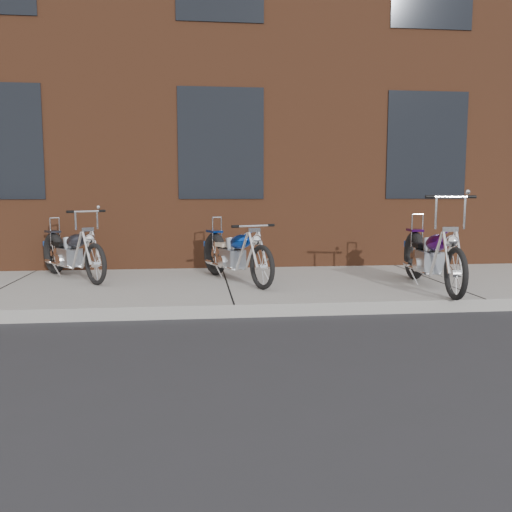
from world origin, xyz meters
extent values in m
plane|color=#28292B|center=(0.00, 0.00, 0.00)|extent=(120.00, 120.00, 0.00)
cube|color=#9B968C|center=(0.00, 1.50, 0.07)|extent=(22.00, 3.00, 0.15)
cube|color=brown|center=(0.00, 8.00, 4.00)|extent=(22.00, 10.00, 8.00)
torus|color=black|center=(2.72, 1.37, 0.50)|extent=(0.19, 0.71, 0.70)
torus|color=black|center=(2.60, -0.15, 0.47)|extent=(0.12, 0.63, 0.63)
cube|color=#919EAA|center=(2.67, 0.76, 0.49)|extent=(0.30, 0.41, 0.29)
ellipsoid|color=#440C62|center=(2.65, 0.48, 0.77)|extent=(0.29, 0.55, 0.30)
cube|color=black|center=(2.69, 1.01, 0.68)|extent=(0.25, 0.29, 0.06)
cylinder|color=white|center=(2.61, -0.02, 0.72)|extent=(0.06, 0.28, 0.52)
cylinder|color=white|center=(2.62, 0.10, 1.36)|extent=(0.53, 0.07, 0.03)
cylinder|color=white|center=(2.71, 1.30, 0.87)|extent=(0.02, 0.02, 0.47)
cylinder|color=white|center=(2.80, 0.96, 0.36)|extent=(0.12, 0.88, 0.05)
torus|color=black|center=(-0.08, 2.12, 0.48)|extent=(0.38, 0.65, 0.65)
torus|color=black|center=(0.48, 0.81, 0.44)|extent=(0.29, 0.57, 0.59)
cube|color=#919EAA|center=(0.15, 1.59, 0.47)|extent=(0.38, 0.43, 0.27)
ellipsoid|color=#0D3CB5|center=(0.25, 1.35, 0.73)|extent=(0.41, 0.55, 0.28)
cube|color=#CCB091|center=(0.05, 1.80, 0.65)|extent=(0.30, 0.32, 0.05)
cylinder|color=white|center=(0.44, 0.92, 0.68)|extent=(0.14, 0.26, 0.49)
cylinder|color=white|center=(0.39, 1.02, 0.97)|extent=(0.47, 0.22, 0.03)
cylinder|color=white|center=(-0.05, 2.05, 0.82)|extent=(0.03, 0.03, 0.43)
cylinder|color=white|center=(0.17, 1.81, 0.35)|extent=(0.36, 0.77, 0.04)
torus|color=black|center=(-2.54, 2.54, 0.47)|extent=(0.48, 0.59, 0.64)
torus|color=black|center=(-1.71, 1.42, 0.44)|extent=(0.39, 0.50, 0.58)
cube|color=#919EAA|center=(-2.20, 2.09, 0.46)|extent=(0.41, 0.43, 0.27)
ellipsoid|color=#272830|center=(-2.06, 1.89, 0.72)|extent=(0.48, 0.53, 0.27)
cube|color=black|center=(-2.34, 2.27, 0.64)|extent=(0.32, 0.33, 0.05)
cylinder|color=white|center=(-1.78, 1.51, 0.67)|extent=(0.18, 0.23, 0.48)
cylinder|color=white|center=(-1.85, 1.60, 1.16)|extent=(0.41, 0.31, 0.03)
cylinder|color=white|center=(-2.50, 2.49, 0.81)|extent=(0.03, 0.03, 0.43)
cylinder|color=white|center=(-2.24, 2.31, 0.35)|extent=(0.51, 0.67, 0.04)
camera|label=1|loc=(-0.41, -5.99, 1.43)|focal=38.00mm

